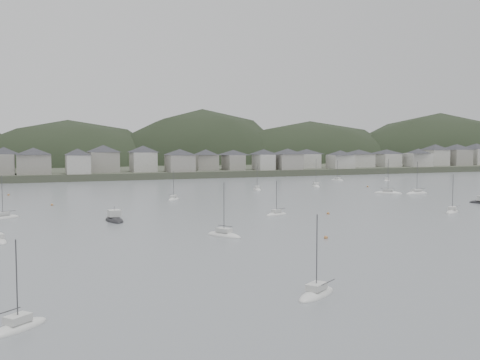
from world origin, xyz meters
name	(u,v)px	position (x,y,z in m)	size (l,w,h in m)	color
ground	(407,247)	(0.00, 0.00, 0.00)	(900.00, 900.00, 0.00)	slate
far_shore_land	(118,165)	(0.00, 295.00, 1.50)	(900.00, 250.00, 3.00)	#383D2D
forested_ridge	(133,187)	(4.83, 269.40, -11.28)	(851.55, 103.94, 102.57)	black
waterfront_town	(256,158)	(50.59, 183.34, 8.66)	(451.48, 28.46, 12.92)	gray
sailboat_lead	(387,180)	(87.95, 127.50, 0.19)	(5.68, 5.45, 8.21)	silver
moored_fleet	(188,213)	(-21.52, 53.16, 0.18)	(265.78, 166.02, 13.28)	silver
motor_launch_far	(114,220)	(-39.68, 47.15, 0.28)	(4.03, 9.13, 4.10)	black
mooring_buoys	(272,210)	(-0.58, 51.37, 0.15)	(175.23, 124.31, 0.70)	#B5743C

